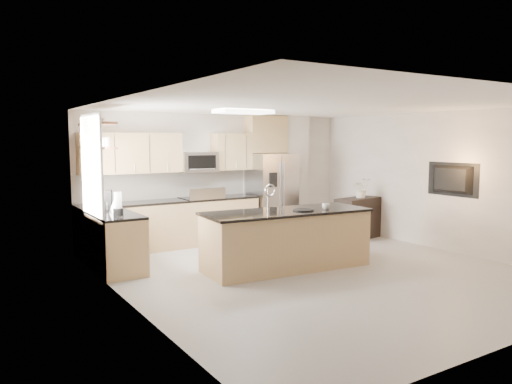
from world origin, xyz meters
TOP-DOWN VIEW (x-y plane):
  - floor at (0.00, 0.00)m, footprint 6.50×6.50m
  - ceiling at (0.00, 0.00)m, footprint 6.00×6.50m
  - wall_back at (0.00, 3.25)m, footprint 6.00×0.02m
  - wall_left at (-3.00, 0.00)m, footprint 0.02×6.50m
  - wall_right at (3.00, 0.00)m, footprint 0.02×6.50m
  - back_counter at (-1.23, 2.93)m, footprint 3.55×0.66m
  - left_counter at (-2.67, 1.85)m, footprint 0.66×1.50m
  - range at (-0.60, 2.92)m, footprint 0.76×0.64m
  - upper_cabinets at (-1.30, 3.09)m, footprint 3.50×0.33m
  - microwave at (-0.60, 3.04)m, footprint 0.76×0.40m
  - refrigerator at (1.06, 2.87)m, footprint 0.92×0.78m
  - partition_column at (1.82, 3.10)m, footprint 0.60×0.30m
  - window at (-2.98, 1.85)m, footprint 0.04×1.15m
  - shelf_lower at (-2.85, 1.95)m, footprint 0.30×1.20m
  - shelf_upper at (-2.85, 1.95)m, footprint 0.30×1.20m
  - ceiling_fixture at (-0.40, 1.60)m, footprint 1.00×0.50m
  - island at (-0.29, 0.45)m, footprint 2.80×1.20m
  - credenza at (2.41, 1.64)m, footprint 1.15×0.66m
  - cup at (0.32, 0.20)m, footprint 0.16×0.16m
  - platter at (-0.06, 0.30)m, footprint 0.35×0.35m
  - blender at (-2.67, 1.54)m, footprint 0.16×0.16m
  - kettle at (-2.62, 1.86)m, footprint 0.22×0.22m
  - coffee_maker at (-2.69, 2.12)m, footprint 0.24×0.27m
  - bowl at (-2.85, 2.10)m, footprint 0.46×0.46m
  - flower_vase at (2.45, 1.59)m, footprint 0.71×0.67m
  - television at (2.91, -0.20)m, footprint 0.14×1.08m

SIDE VIEW (x-z plane):
  - floor at x=0.00m, z-range 0.00..0.00m
  - credenza at x=2.41m, z-range 0.00..0.86m
  - left_counter at x=-2.67m, z-range 0.00..0.92m
  - back_counter at x=-1.23m, z-range -0.25..1.19m
  - range at x=-0.60m, z-range -0.10..1.04m
  - island at x=-0.29m, z-range -0.21..1.16m
  - refrigerator at x=1.06m, z-range 0.00..1.78m
  - platter at x=-0.06m, z-range 0.94..0.96m
  - cup at x=0.32m, z-range 0.94..1.05m
  - kettle at x=-2.62m, z-range 0.90..1.18m
  - blender at x=-2.67m, z-range 0.90..1.26m
  - coffee_maker at x=-2.69m, z-range 0.91..1.25m
  - flower_vase at x=2.45m, z-range 0.86..1.49m
  - wall_back at x=0.00m, z-range 0.00..2.60m
  - wall_left at x=-3.00m, z-range 0.00..2.60m
  - wall_right at x=3.00m, z-range 0.00..2.60m
  - partition_column at x=1.82m, z-range 0.00..2.60m
  - television at x=2.91m, z-range 1.04..1.66m
  - microwave at x=-0.60m, z-range 1.43..1.83m
  - window at x=-2.98m, z-range 0.83..2.47m
  - upper_cabinets at x=-1.30m, z-range 1.45..2.20m
  - shelf_lower at x=-2.85m, z-range 1.93..1.97m
  - shelf_upper at x=-2.85m, z-range 2.30..2.34m
  - bowl at x=-2.85m, z-range 2.34..2.43m
  - ceiling_fixture at x=-0.40m, z-range 2.53..2.59m
  - ceiling at x=0.00m, z-range 2.59..2.61m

